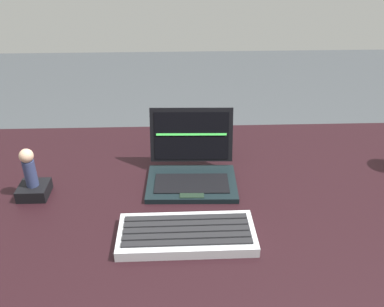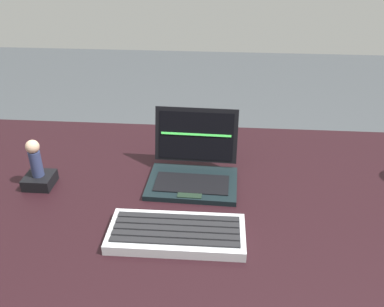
% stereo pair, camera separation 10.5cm
% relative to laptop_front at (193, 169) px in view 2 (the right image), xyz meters
% --- Properties ---
extents(desk, '(1.67, 0.83, 0.74)m').
position_rel_laptop_front_xyz_m(desk, '(0.01, -0.07, -0.10)').
color(desk, black).
rests_on(desk, ground).
extents(laptop_front, '(0.25, 0.22, 0.18)m').
position_rel_laptop_front_xyz_m(laptop_front, '(0.00, 0.00, 0.00)').
color(laptop_front, black).
rests_on(laptop_front, desk).
extents(external_keyboard, '(0.31, 0.14, 0.03)m').
position_rel_laptop_front_xyz_m(external_keyboard, '(-0.02, -0.24, -0.02)').
color(external_keyboard, '#B7BABF').
rests_on(external_keyboard, desk).
extents(figurine_stand, '(0.08, 0.08, 0.03)m').
position_rel_laptop_front_xyz_m(figurine_stand, '(-0.41, -0.06, -0.02)').
color(figurine_stand, black).
rests_on(figurine_stand, desk).
extents(figurine, '(0.04, 0.04, 0.11)m').
position_rel_laptop_front_xyz_m(figurine, '(-0.41, -0.06, 0.05)').
color(figurine, navy).
rests_on(figurine, figurine_stand).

